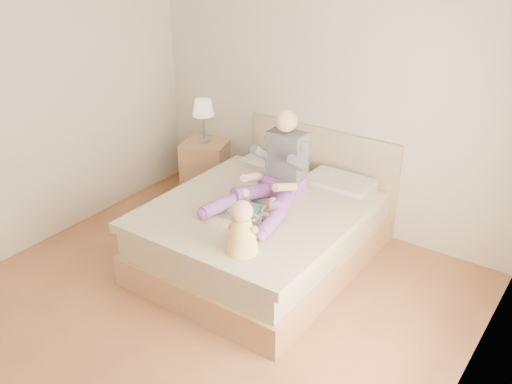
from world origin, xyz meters
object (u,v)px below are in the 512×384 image
Objects in this scene: bed at (267,228)px; tray at (254,210)px; nightstand at (206,166)px; baby at (242,231)px; adult at (276,175)px.

tray is at bearing -80.32° from bed.
baby reaches higher than nightstand.
baby is at bearing -61.43° from nightstand.
bed reaches higher than tray.
tray is (1.43, -1.07, 0.34)m from nightstand.
nightstand is at bearing 131.96° from tray.
tray is 0.62m from baby.
nightstand is 1.41× the size of baby.
bed reaches higher than nightstand.
bed is 0.99m from baby.
baby is (0.26, -0.86, -0.07)m from adult.
adult is at bearing 77.45° from tray.
adult reaches higher than baby.
nightstand is at bearing 152.44° from adult.
nightstand is 1.14× the size of tray.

